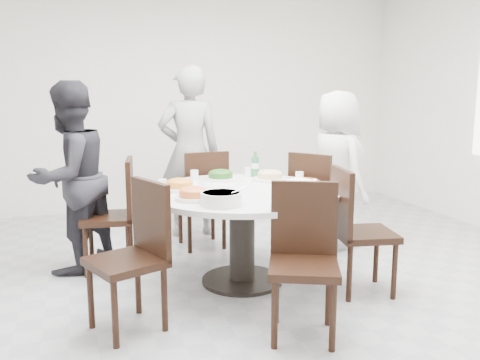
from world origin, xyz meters
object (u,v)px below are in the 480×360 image
object	(u,v)px
chair_sw	(126,259)
chair_nw	(108,215)
chair_ne	(318,202)
diner_right	(336,169)
diner_middle	(189,152)
diner_left	(70,178)
chair_n	(201,199)
beverage_bottle	(255,164)
chair_s	(304,263)
dining_table	(242,237)
chair_se	(365,231)
soup_bowl	(221,199)
rice_bowl	(299,193)

from	to	relation	value
chair_sw	chair_nw	bearing A→B (deg)	159.61
chair_ne	diner_right	xyz separation A→B (m)	(0.24, 0.11, 0.28)
diner_right	diner_middle	world-z (taller)	diner_middle
chair_nw	diner_left	world-z (taller)	diner_left
chair_n	beverage_bottle	world-z (taller)	beverage_bottle
diner_middle	chair_s	bearing A→B (deg)	98.28
chair_sw	beverage_bottle	bearing A→B (deg)	108.72
dining_table	chair_nw	size ratio (longest dim) A/B	1.58
chair_se	beverage_bottle	size ratio (longest dim) A/B	4.18
diner_left	soup_bowl	bearing A→B (deg)	86.34
chair_n	chair_s	distance (m)	1.99
chair_se	soup_bowl	world-z (taller)	chair_se
dining_table	diner_middle	bearing A→B (deg)	93.69
chair_ne	soup_bowl	size ratio (longest dim) A/B	3.35
chair_nw	rice_bowl	xyz separation A→B (m)	(1.24, -1.11, 0.33)
chair_ne	chair_se	bearing A→B (deg)	136.23
diner_middle	soup_bowl	size ratio (longest dim) A/B	6.19
chair_nw	chair_se	size ratio (longest dim) A/B	1.00
chair_n	chair_sw	xyz separation A→B (m)	(-0.87, -1.56, 0.00)
chair_n	chair_se	size ratio (longest dim) A/B	1.00
chair_se	rice_bowl	size ratio (longest dim) A/B	3.43
chair_nw	chair_s	xyz separation A→B (m)	(1.06, -1.60, 0.00)
chair_se	diner_left	bearing A→B (deg)	71.07
chair_se	chair_sw	bearing A→B (deg)	103.08
chair_sw	diner_middle	world-z (taller)	diner_middle
chair_s	soup_bowl	xyz separation A→B (m)	(-0.37, 0.54, 0.32)
chair_ne	chair_nw	bearing A→B (deg)	50.29
dining_table	diner_middle	size ratio (longest dim) A/B	0.86
diner_left	soup_bowl	size ratio (longest dim) A/B	5.61
diner_right	soup_bowl	xyz separation A→B (m)	(-1.47, -1.09, 0.04)
diner_right	beverage_bottle	distance (m)	0.89
diner_left	chair_sw	bearing A→B (deg)	60.23
diner_left	chair_ne	bearing A→B (deg)	131.65
chair_nw	chair_sw	distance (m)	1.17
chair_s	soup_bowl	bearing A→B (deg)	148.18
diner_right	soup_bowl	size ratio (longest dim) A/B	5.32
chair_nw	chair_sw	xyz separation A→B (m)	(0.03, -1.17, 0.00)
dining_table	beverage_bottle	distance (m)	0.78
chair_ne	rice_bowl	size ratio (longest dim) A/B	3.43
chair_nw	diner_middle	xyz separation A→B (m)	(0.89, 0.83, 0.40)
dining_table	chair_sw	world-z (taller)	chair_sw
chair_ne	diner_middle	distance (m)	1.43
chair_s	dining_table	bearing A→B (deg)	118.13
chair_s	diner_left	bearing A→B (deg)	152.16
chair_nw	diner_left	distance (m)	0.44
diner_right	soup_bowl	bearing A→B (deg)	119.25
chair_n	rice_bowl	world-z (taller)	chair_n
chair_se	diner_right	world-z (taller)	diner_right
dining_table	diner_right	bearing A→B (deg)	29.09
chair_ne	rice_bowl	bearing A→B (deg)	109.70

